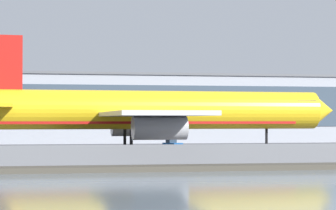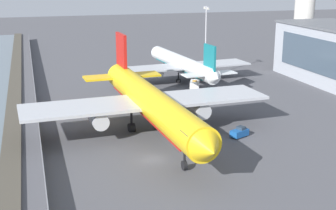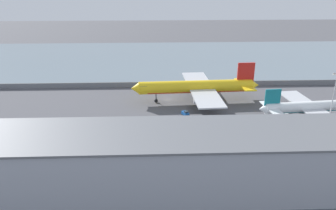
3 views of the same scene
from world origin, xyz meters
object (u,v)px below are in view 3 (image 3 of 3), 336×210
Objects in this scene: ops_van at (281,115)px; apron_light_mast_apron_west at (333,97)px; cargo_jet_yellow at (198,87)px; passenger_jet_white_teal at (313,107)px; baggage_tug at (185,113)px.

apron_light_mast_apron_west is at bearing 149.48° from ops_van.
cargo_jet_yellow is at bearing -33.76° from ops_van.
apron_light_mast_apron_west is (-2.15, 7.05, 6.19)m from passenger_jet_white_teal.
baggage_tug is (43.59, -4.38, -3.58)m from passenger_jet_white_teal.
passenger_jet_white_teal reaches higher than ops_van.
ops_van is 17.63m from apron_light_mast_apron_west.
apron_light_mast_apron_west reaches higher than passenger_jet_white_teal.
passenger_jet_white_teal is 9.63m from apron_light_mast_apron_west.
apron_light_mast_apron_west reaches higher than cargo_jet_yellow.
apron_light_mast_apron_west reaches higher than ops_van.
apron_light_mast_apron_west is (-45.74, 11.43, 9.78)m from baggage_tug.
cargo_jet_yellow is 14.13× the size of baggage_tug.
apron_light_mast_apron_west is at bearing 106.96° from passenger_jet_white_teal.
cargo_jet_yellow reaches higher than passenger_jet_white_teal.
baggage_tug is at bearing -5.74° from passenger_jet_white_teal.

